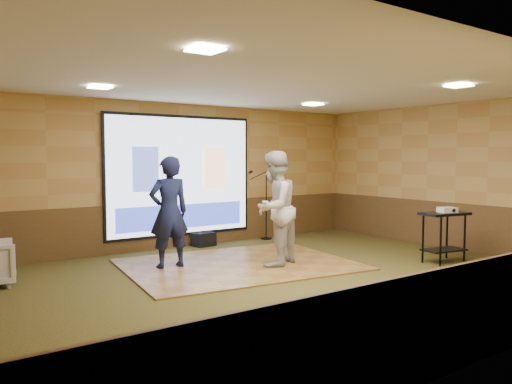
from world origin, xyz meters
TOP-DOWN VIEW (x-y plane):
  - ground at (0.00, 0.00)m, footprint 9.00×9.00m
  - room_shell at (0.00, 0.00)m, footprint 9.04×7.04m
  - wainscot_back at (0.00, 3.48)m, footprint 9.00×0.04m
  - wainscot_front at (0.00, -3.48)m, footprint 9.00×0.04m
  - wainscot_right at (4.48, 0.00)m, footprint 0.04×7.00m
  - projector_screen at (0.00, 3.44)m, footprint 3.32×0.06m
  - downlight_nw at (-2.20, 1.80)m, footprint 0.32×0.32m
  - downlight_ne at (2.20, 1.80)m, footprint 0.32×0.32m
  - downlight_sw at (-2.20, -1.50)m, footprint 0.32×0.32m
  - downlight_se at (2.20, -1.50)m, footprint 0.32×0.32m
  - dance_floor at (-0.01, 1.24)m, footprint 4.19×3.39m
  - player_left at (-1.12, 1.69)m, footprint 0.72×0.50m
  - player_right at (0.44, 0.80)m, footprint 1.19×1.09m
  - av_table at (3.15, -0.68)m, footprint 0.86×0.45m
  - projector at (3.18, -0.71)m, footprint 0.36×0.33m
  - mic_stand at (2.00, 3.22)m, footprint 0.63×0.26m
  - duffel_bag at (0.42, 3.25)m, footprint 0.50×0.36m

SIDE VIEW (x-z plane):
  - ground at x=0.00m, z-range 0.00..0.00m
  - dance_floor at x=-0.01m, z-range 0.00..0.03m
  - duffel_bag at x=0.42m, z-range 0.00..0.29m
  - wainscot_back at x=0.00m, z-range 0.00..0.95m
  - wainscot_front at x=0.00m, z-range 0.00..0.95m
  - wainscot_right at x=4.48m, z-range 0.00..0.95m
  - mic_stand at x=2.00m, z-range -0.30..1.29m
  - av_table at x=3.15m, z-range 0.17..1.07m
  - projector at x=3.18m, z-range 0.90..1.00m
  - player_left at x=-1.12m, z-range 0.03..1.91m
  - player_right at x=0.44m, z-range 0.03..2.00m
  - projector_screen at x=0.00m, z-range 0.21..2.73m
  - room_shell at x=0.00m, z-range 0.58..3.60m
  - downlight_nw at x=-2.20m, z-range 2.96..2.98m
  - downlight_ne at x=2.20m, z-range 2.96..2.98m
  - downlight_sw at x=-2.20m, z-range 2.96..2.98m
  - downlight_se at x=2.20m, z-range 2.96..2.98m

